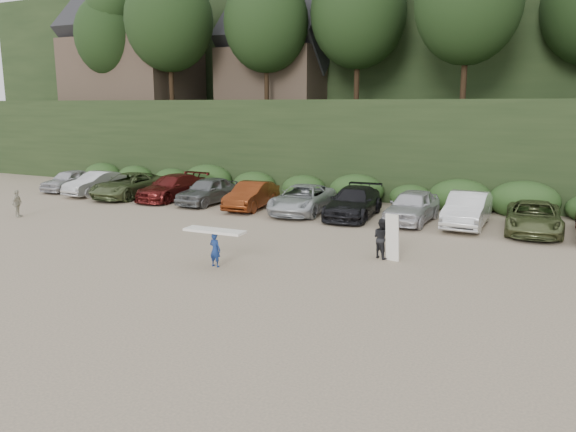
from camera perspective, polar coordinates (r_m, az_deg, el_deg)
The scene contains 6 objects.
ground at distance 19.93m, azimuth -1.70°, elevation -5.39°, with size 120.00×120.00×0.00m, color tan.
hillside_backdrop at distance 53.91m, azimuth 16.67°, elevation 16.70°, with size 90.00×41.50×28.00m.
parked_cars at distance 29.40m, azimuth 4.62°, elevation 1.55°, with size 39.18×5.98×1.63m.
distant_walker at distance 32.05m, azimuth -25.82°, elevation 1.16°, with size 0.83×0.34×1.41m, color #B0AB95.
child_surfer at distance 20.14m, azimuth -7.44°, elevation -2.57°, with size 2.29×0.69×1.36m.
adult_surfer at distance 21.38m, azimuth 9.60°, elevation -2.24°, with size 1.22×0.90×1.79m.
Camera 1 is at (8.84, -16.93, 5.72)m, focal length 35.00 mm.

